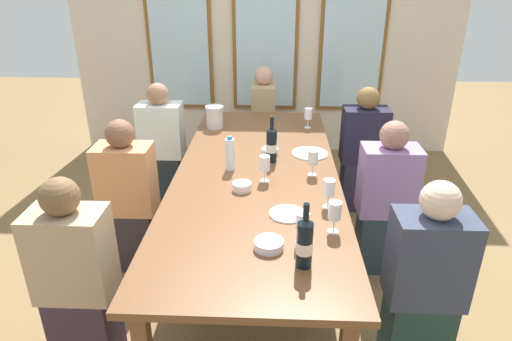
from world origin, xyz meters
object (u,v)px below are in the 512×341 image
at_px(wine_glass_3, 308,115).
at_px(seated_person_1, 424,286).
at_px(metal_pitcher, 215,117).
at_px(water_bottle, 230,154).
at_px(wine_bottle_0, 305,242).
at_px(dining_table, 257,180).
at_px(wine_glass_4, 265,164).
at_px(white_plate_1, 310,153).
at_px(seated_person_2, 163,147).
at_px(seated_person_0, 77,281).
at_px(seated_person_6, 263,122).
at_px(wine_bottle_1, 272,145).
at_px(tasting_bowl_0, 269,244).
at_px(tasting_bowl_2, 242,187).
at_px(wine_glass_1, 335,212).
at_px(seated_person_5, 385,202).
at_px(wine_glass_0, 303,223).
at_px(seated_person_4, 129,200).
at_px(seated_person_3, 362,153).
at_px(wine_glass_2, 329,189).
at_px(white_plate_0, 287,214).
at_px(wine_glass_5, 313,159).
at_px(tasting_bowl_1, 270,151).

height_order(wine_glass_3, seated_person_1, seated_person_1).
relative_size(metal_pitcher, water_bottle, 0.79).
bearing_deg(wine_bottle_0, dining_table, 104.26).
bearing_deg(seated_person_1, wine_glass_4, 138.19).
distance_m(white_plate_1, seated_person_2, 1.43).
distance_m(seated_person_0, seated_person_2, 1.88).
height_order(seated_person_0, seated_person_6, same).
height_order(white_plate_1, water_bottle, water_bottle).
bearing_deg(wine_glass_4, wine_bottle_1, 82.98).
bearing_deg(seated_person_0, wine_glass_4, 39.56).
height_order(tasting_bowl_0, tasting_bowl_2, tasting_bowl_2).
relative_size(white_plate_1, wine_glass_1, 1.54).
bearing_deg(wine_glass_3, seated_person_2, 179.15).
height_order(metal_pitcher, wine_glass_3, metal_pitcher).
bearing_deg(wine_bottle_1, seated_person_5, -13.01).
bearing_deg(wine_glass_4, wine_glass_0, -74.01).
bearing_deg(white_plate_1, seated_person_4, -163.27).
relative_size(wine_bottle_1, seated_person_5, 0.30).
xyz_separation_m(wine_glass_3, seated_person_3, (0.49, -0.04, -0.33)).
relative_size(wine_glass_2, seated_person_1, 0.16).
bearing_deg(seated_person_4, white_plate_0, -25.53).
bearing_deg(water_bottle, metal_pitcher, 104.03).
bearing_deg(wine_glass_3, dining_table, -113.15).
distance_m(wine_glass_3, seated_person_5, 1.10).
height_order(white_plate_0, wine_glass_0, wine_glass_0).
xyz_separation_m(white_plate_0, seated_person_3, (0.69, 1.46, -0.22)).
bearing_deg(wine_glass_1, water_bottle, 128.65).
height_order(wine_glass_1, seated_person_3, seated_person_3).
bearing_deg(wine_bottle_1, seated_person_4, -166.75).
xyz_separation_m(dining_table, water_bottle, (-0.18, 0.04, 0.17)).
bearing_deg(wine_glass_1, wine_bottle_0, -119.94).
xyz_separation_m(wine_glass_0, wine_glass_5, (0.11, 0.82, -0.00)).
distance_m(metal_pitcher, seated_person_4, 1.11).
distance_m(tasting_bowl_2, wine_glass_5, 0.52).
distance_m(wine_glass_3, wine_glass_4, 1.13).
bearing_deg(wine_glass_5, wine_glass_1, -85.16).
relative_size(wine_glass_3, seated_person_0, 0.16).
xyz_separation_m(tasting_bowl_1, seated_person_0, (-0.97, -1.24, -0.24)).
distance_m(dining_table, white_plate_0, 0.60).
xyz_separation_m(wine_glass_5, seated_person_1, (0.52, -0.85, -0.33)).
bearing_deg(wine_bottle_0, wine_glass_0, 89.67).
relative_size(wine_glass_2, wine_glass_3, 1.00).
xyz_separation_m(wine_glass_2, seated_person_1, (0.46, -0.41, -0.33)).
bearing_deg(wine_glass_5, wine_glass_0, -97.71).
xyz_separation_m(tasting_bowl_1, wine_glass_3, (0.32, 0.62, 0.09)).
height_order(wine_bottle_0, tasting_bowl_0, wine_bottle_0).
xyz_separation_m(white_plate_1, tasting_bowl_2, (-0.46, -0.61, 0.02)).
bearing_deg(wine_glass_5, wine_bottle_0, -96.40).
distance_m(dining_table, seated_person_0, 1.28).
height_order(wine_bottle_0, wine_glass_1, wine_bottle_0).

